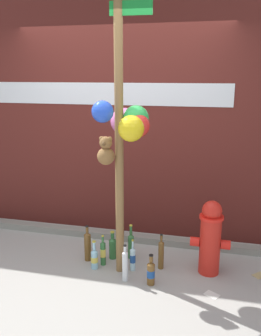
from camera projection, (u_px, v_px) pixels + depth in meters
ground_plane at (90, 282)px, 3.52m from camera, size 14.00×14.00×0.00m
building_wall at (124, 111)px, 4.37m from camera, size 10.00×0.21×3.05m
curb_strip at (117, 236)px, 4.41m from camera, size 8.00×0.12×0.08m
memorial_post at (123, 107)px, 3.28m from camera, size 0.52×0.55×2.99m
fire_hydrant at (210, 237)px, 3.59m from camera, size 0.39×0.24×0.77m
bottle_0 at (161, 254)px, 3.72m from camera, size 0.06×0.06×0.38m
bottle_1 at (131, 245)px, 3.94m from camera, size 0.06×0.06×0.39m
bottle_2 at (133, 258)px, 3.70m from camera, size 0.06×0.06×0.34m
bottle_3 at (94, 258)px, 3.74m from camera, size 0.07×0.07×0.31m
bottle_4 at (103, 253)px, 3.80m from camera, size 0.06×0.06×0.33m
bottle_5 at (113, 247)px, 3.94m from camera, size 0.08×0.08×0.32m
bottle_6 at (151, 272)px, 3.45m from camera, size 0.08×0.08×0.31m
bottle_7 at (88, 246)px, 3.89m from camera, size 0.07×0.07×0.40m
bottle_8 at (125, 265)px, 3.50m from camera, size 0.06×0.06×0.38m
litter_0 at (259, 275)px, 3.63m from camera, size 0.16×0.16×0.01m
litter_1 at (212, 295)px, 3.31m from camera, size 0.16×0.15×0.01m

